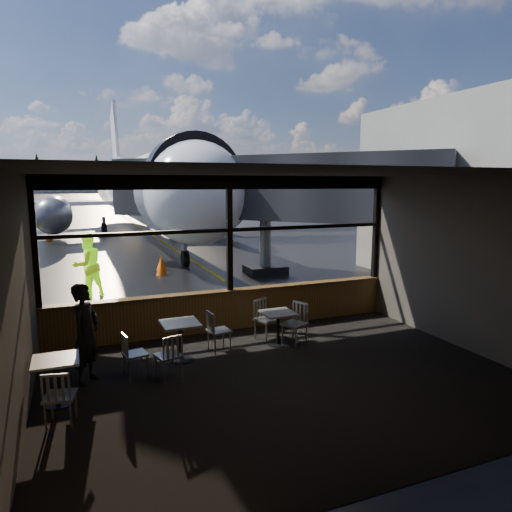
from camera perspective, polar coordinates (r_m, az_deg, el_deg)
ground_plane at (r=129.72m, az=-20.63°, el=7.04°), size 520.00×520.00×0.00m
carpet_floor at (r=8.09m, az=3.85°, el=-15.18°), size 8.00×6.00×0.01m
ceiling at (r=7.38m, az=4.14°, el=10.36°), size 8.00×6.00×0.04m
wall_left at (r=6.86m, az=-27.80°, el=-5.32°), size 0.04×6.00×3.50m
wall_right at (r=9.94m, az=25.22°, el=-0.95°), size 0.04×6.00×3.50m
wall_back at (r=5.12m, az=19.01°, el=-9.46°), size 8.00×0.04×3.50m
window_sill at (r=10.56m, az=-3.25°, el=-6.77°), size 8.00×0.28×0.90m
window_header at (r=10.16m, az=-3.40°, el=9.17°), size 8.00×0.18×0.30m
mullion_left at (r=9.73m, az=-25.98°, el=1.47°), size 0.12×0.12×2.60m
mullion_centre at (r=10.22m, az=-3.34°, el=2.71°), size 0.12×0.12×2.60m
mullion_right at (r=12.07m, az=14.76°, el=3.40°), size 0.12×0.12×2.60m
window_transom at (r=10.21m, az=-3.35°, el=3.27°), size 8.00×0.10×0.08m
airliner at (r=30.35m, az=-14.42°, el=12.81°), size 29.84×35.77×10.90m
jet_bridge at (r=16.64m, az=2.40°, el=5.61°), size 8.72×10.66×4.65m
cafe_table_near at (r=9.58m, az=2.76°, el=-9.05°), size 0.64×0.64×0.71m
cafe_table_mid at (r=8.86m, az=-9.40°, el=-10.52°), size 0.69×0.69×0.76m
cafe_table_left at (r=7.76m, az=-23.60°, el=-14.22°), size 0.66×0.66×0.73m
chair_near_e at (r=9.53m, az=4.83°, el=-8.52°), size 0.66×0.66×0.91m
chair_near_w at (r=9.20m, az=-4.63°, el=-9.37°), size 0.52×0.52×0.85m
chair_near_n at (r=9.86m, az=1.30°, el=-7.99°), size 0.63×0.63×0.88m
chair_mid_s at (r=8.11m, az=-10.90°, el=-12.19°), size 0.55×0.55×0.82m
chair_mid_w at (r=8.35m, az=-14.87°, el=-11.81°), size 0.51×0.51×0.80m
chair_left_s at (r=7.12m, az=-23.29°, el=-15.85°), size 0.55×0.55×0.84m
passenger at (r=8.22m, az=-20.50°, el=-9.08°), size 0.68×0.74×1.70m
ground_crew at (r=14.23m, az=-20.34°, el=-1.07°), size 1.18×1.12×1.93m
cone_nose at (r=18.02m, az=-11.76°, el=-0.88°), size 0.39×0.39×0.55m
cone_wing at (r=29.35m, az=-24.49°, el=2.30°), size 0.41×0.41×0.56m
terminal_annex at (r=17.96m, az=25.78°, el=7.13°), size 5.00×7.00×6.00m
hangar_mid at (r=194.67m, az=-21.23°, el=8.97°), size 38.00×15.00×10.00m
hangar_right at (r=198.02m, az=-3.33°, el=9.85°), size 50.00×20.00×12.00m
fuel_tank_b at (r=192.37m, az=-27.19°, el=8.00°), size 8.00×8.00×6.00m
fuel_tank_c at (r=191.75m, az=-24.19°, el=8.20°), size 8.00×8.00×6.00m
treeline at (r=219.67m, az=-21.35°, el=9.17°), size 360.00×3.00×12.00m
cone_extra at (r=17.06m, az=-11.76°, el=-1.48°), size 0.38×0.38×0.52m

